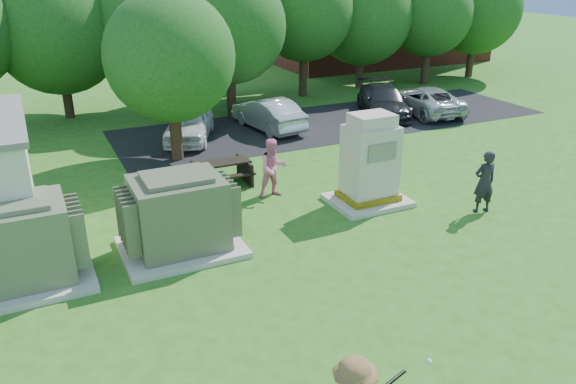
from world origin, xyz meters
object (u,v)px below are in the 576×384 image
transformer_right (179,216)px  car_dark (383,101)px  person_at_picnic (273,168)px  picnic_table (222,170)px  person_by_generator (484,182)px  car_silver_b (425,100)px  generator_cabinet (370,165)px  car_white (189,123)px  car_silver_a (268,114)px  transformer_left (18,245)px

transformer_right → car_dark: transformer_right is taller
person_at_picnic → picnic_table: bearing=129.5°
picnic_table → person_by_generator: person_by_generator is taller
picnic_table → person_at_picnic: size_ratio=1.00×
car_silver_b → transformer_right: bearing=38.5°
car_dark → generator_cabinet: bearing=-104.6°
generator_cabinet → car_silver_b: generator_cabinet is taller
generator_cabinet → picnic_table: (-3.53, 3.35, -0.73)m
picnic_table → car_silver_b: car_silver_b is taller
car_white → car_silver_b: car_white is taller
person_by_generator → person_at_picnic: person_by_generator is taller
car_silver_a → picnic_table: bearing=45.4°
transformer_right → person_by_generator: bearing=-9.7°
transformer_left → person_at_picnic: bearing=17.0°
car_silver_b → picnic_table: bearing=29.2°
transformer_right → person_by_generator: size_ratio=1.60×
transformer_right → car_silver_a: bearing=55.0°
generator_cabinet → person_at_picnic: (-2.40, 1.74, -0.29)m
car_silver_a → car_dark: size_ratio=0.89×
person_by_generator → car_white: size_ratio=0.45×
transformer_right → car_silver_b: (14.41, 8.47, -0.32)m
generator_cabinet → car_dark: bearing=53.3°
person_by_generator → person_at_picnic: 6.30m
transformer_left → car_dark: bearing=29.5°
person_by_generator → car_silver_a: 10.95m
transformer_left → person_by_generator: size_ratio=1.60×
car_silver_b → person_at_picnic: bearing=38.0°
person_at_picnic → car_silver_b: person_at_picnic is taller
transformer_left → person_by_generator: transformer_left is taller
car_silver_a → car_silver_b: 7.97m
car_white → car_dark: size_ratio=0.89×
transformer_right → car_dark: bearing=36.2°
car_white → car_silver_b: size_ratio=0.90×
generator_cabinet → picnic_table: 4.92m
transformer_left → picnic_table: transformer_left is taller
transformer_right → generator_cabinet: 6.01m
car_silver_a → car_silver_b: car_silver_a is taller
generator_cabinet → transformer_left: bearing=-177.1°
car_white → car_silver_b: bearing=20.8°
generator_cabinet → person_at_picnic: generator_cabinet is taller
person_by_generator → car_silver_b: 11.50m
car_white → car_dark: 9.47m
transformer_right → car_silver_b: transformer_right is taller
transformer_left → person_by_generator: 12.46m
transformer_right → car_silver_b: size_ratio=0.64×
car_silver_a → car_dark: car_silver_a is taller
car_white → car_silver_b: (11.47, -0.77, -0.07)m
transformer_left → car_silver_b: transformer_left is taller
person_at_picnic → car_silver_a: (2.88, 7.00, -0.25)m
transformer_left → generator_cabinet: (9.69, 0.50, 0.26)m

